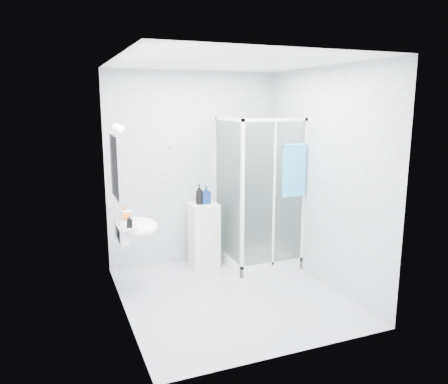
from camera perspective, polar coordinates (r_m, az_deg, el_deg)
name	(u,v)px	position (r m, az deg, el deg)	size (l,w,h in m)	color
room	(232,185)	(4.78, 1.01, 0.94)	(2.40, 2.60, 2.60)	silver
shower_enclosure	(255,234)	(5.93, 4.08, -5.47)	(0.90, 0.95, 2.00)	white
wall_basin	(136,228)	(5.04, -11.46, -4.61)	(0.46, 0.56, 0.35)	white
mirror	(115,167)	(4.87, -14.09, 3.18)	(0.02, 0.60, 0.70)	white
vanity_lights	(117,128)	(4.83, -13.75, 8.14)	(0.10, 0.40, 0.08)	silver
wall_hooks	(177,146)	(5.83, -6.10, 5.97)	(0.23, 0.06, 0.03)	silver
storage_cabinet	(204,235)	(5.93, -2.64, -5.60)	(0.36, 0.39, 0.87)	silver
hand_towel	(294,169)	(5.54, 9.14, 3.00)	(0.31, 0.05, 0.67)	#3290BF
shampoo_bottle_a	(199,194)	(5.76, -3.25, -0.31)	(0.10, 0.10, 0.26)	black
shampoo_bottle_b	(206,195)	(5.79, -2.35, -0.37)	(0.11, 0.11, 0.24)	#0D224F
soap_dispenser_orange	(124,213)	(5.12, -12.90, -2.72)	(0.13, 0.13, 0.16)	orange
soap_dispenser_black	(129,221)	(4.81, -12.24, -3.76)	(0.06, 0.06, 0.14)	black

